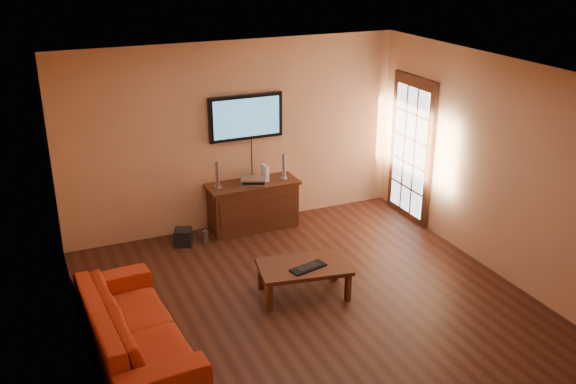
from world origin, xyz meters
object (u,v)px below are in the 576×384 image
sofa (134,318)px  speaker_right (284,168)px  av_receiver (254,181)px  game_console (265,173)px  subwoofer (183,237)px  keyboard (308,267)px  television (246,117)px  coffee_table (304,269)px  speaker_left (218,176)px  bottle (206,237)px  media_console (253,205)px

sofa → speaker_right: (2.67, 2.38, 0.45)m
av_receiver → speaker_right: bearing=24.0°
game_console → subwoofer: bearing=-179.3°
game_console → keyboard: 2.22m
television → coffee_table: size_ratio=0.95×
speaker_left → sofa: bearing=-124.7°
av_receiver → bottle: av_receiver is taller
coffee_table → av_receiver: (0.14, 2.00, 0.40)m
av_receiver → subwoofer: size_ratio=1.55×
television → speaker_right: size_ratio=2.90×
media_console → speaker_right: size_ratio=3.54×
media_console → speaker_right: speaker_right is taller
television → speaker_right: 0.92m
media_console → coffee_table: size_ratio=1.16×
media_console → game_console: game_console is taller
av_receiver → keyboard: av_receiver is taller
coffee_table → subwoofer: 2.13m
bottle → keyboard: size_ratio=0.48×
subwoofer → bottle: size_ratio=1.01×
subwoofer → bottle: subwoofer is taller
speaker_right → sofa: bearing=-138.3°
speaker_right → media_console: bearing=177.1°
keyboard → speaker_right: bearing=74.1°
bottle → av_receiver: bearing=15.0°
speaker_right → bottle: bearing=-170.5°
speaker_right → game_console: (-0.27, 0.06, -0.06)m
sofa → bottle: sofa is taller
coffee_table → sofa: (-2.06, -0.37, 0.08)m
television → speaker_left: bearing=-159.3°
subwoofer → bottle: 0.31m
sofa → bottle: 2.59m
bottle → subwoofer: bearing=160.4°
speaker_left → bottle: 0.87m
coffee_table → speaker_left: 2.15m
bottle → television: bearing=29.3°
media_console → av_receiver: 0.39m
media_console → television: 1.29m
speaker_left → keyboard: speaker_left is taller
coffee_table → media_console: bearing=86.3°
coffee_table → bottle: 1.92m
av_receiver → bottle: 1.06m
speaker_right → game_console: speaker_right is taller
speaker_left → speaker_right: speaker_left is taller
coffee_table → game_console: game_console is taller
speaker_right → av_receiver: 0.49m
coffee_table → bottle: bearing=110.6°
coffee_table → keyboard: bearing=-83.4°
speaker_right → subwoofer: bearing=-176.0°
av_receiver → keyboard: (-0.13, -2.10, -0.34)m
subwoofer → keyboard: 2.23m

